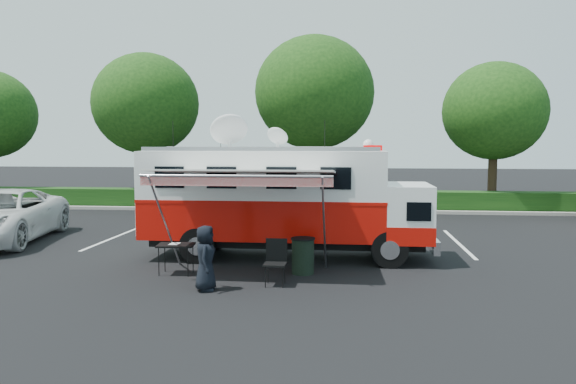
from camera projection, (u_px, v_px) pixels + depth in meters
name	position (u px, v px, depth m)	size (l,w,h in m)	color
ground_plane	(286.00, 258.00, 16.49)	(120.00, 120.00, 0.00)	black
back_border	(336.00, 111.00, 28.71)	(60.00, 6.14, 8.87)	#9E998E
stall_lines	(282.00, 240.00, 19.52)	(24.12, 5.50, 0.01)	silver
command_truck	(284.00, 199.00, 16.35)	(8.39, 2.31, 4.03)	black
awning	(243.00, 174.00, 13.98)	(4.58, 2.38, 2.77)	silver
white_suv	(0.00, 242.00, 19.08)	(2.95, 6.40, 1.78)	silver
person	(206.00, 290.00, 12.84)	(0.73, 0.48, 1.50)	black
folding_table	(176.00, 246.00, 14.38)	(0.98, 0.74, 0.78)	black
folding_chair	(276.00, 258.00, 13.35)	(0.53, 0.55, 1.08)	black
trash_bin	(303.00, 256.00, 14.46)	(0.63, 0.63, 0.93)	black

